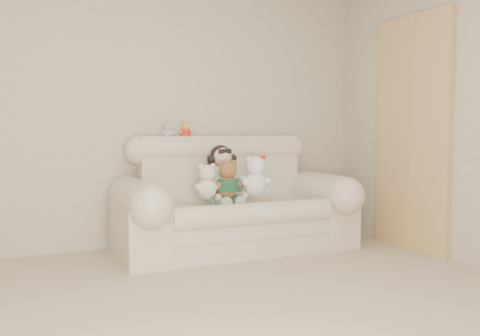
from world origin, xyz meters
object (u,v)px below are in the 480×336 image
at_px(sofa, 235,193).
at_px(cream_teddy, 207,178).
at_px(seated_child, 222,174).
at_px(brown_teddy, 228,175).
at_px(white_cat, 255,172).

height_order(sofa, cream_teddy, sofa).
xyz_separation_m(seated_child, cream_teddy, (-0.22, -0.21, -0.01)).
relative_size(brown_teddy, white_cat, 0.89).
relative_size(sofa, white_cat, 4.87).
bearing_deg(cream_teddy, white_cat, -8.83).
bearing_deg(white_cat, brown_teddy, 170.95).
relative_size(sofa, brown_teddy, 5.48).
relative_size(brown_teddy, cream_teddy, 1.09).
distance_m(seated_child, brown_teddy, 0.22).
height_order(seated_child, brown_teddy, seated_child).
xyz_separation_m(sofa, cream_teddy, (-0.32, -0.13, 0.16)).
distance_m(brown_teddy, white_cat, 0.27).
distance_m(seated_child, white_cat, 0.31).
height_order(sofa, seated_child, sofa).
distance_m(brown_teddy, cream_teddy, 0.19).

